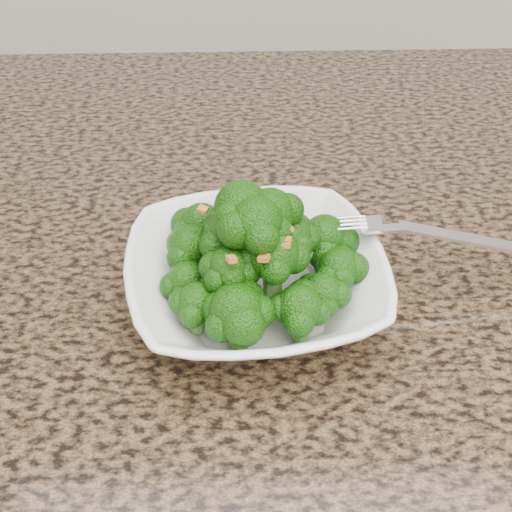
{
  "coord_description": "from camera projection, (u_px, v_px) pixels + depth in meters",
  "views": [
    {
      "loc": [
        -0.05,
        -0.1,
        1.26
      ],
      "look_at": [
        -0.04,
        0.28,
        0.95
      ],
      "focal_mm": 45.0,
      "sensor_mm": 36.0,
      "label": 1
    }
  ],
  "objects": [
    {
      "name": "granite_counter",
      "position": [
        299.0,
        298.0,
        0.55
      ],
      "size": [
        1.64,
        1.04,
        0.03
      ],
      "primitive_type": "cube",
      "color": "brown",
      "rests_on": "cabinet"
    },
    {
      "name": "bowl",
      "position": [
        256.0,
        281.0,
        0.51
      ],
      "size": [
        0.23,
        0.23,
        0.05
      ],
      "primitive_type": "imported",
      "rotation": [
        0.0,
        0.0,
        0.13
      ],
      "color": "white",
      "rests_on": "granite_counter"
    },
    {
      "name": "broccoli_pile",
      "position": [
        256.0,
        220.0,
        0.47
      ],
      "size": [
        0.18,
        0.18,
        0.07
      ],
      "primitive_type": null,
      "color": "#164E08",
      "rests_on": "bowl"
    },
    {
      "name": "garlic_topping",
      "position": [
        256.0,
        175.0,
        0.45
      ],
      "size": [
        0.11,
        0.11,
        0.01
      ],
      "primitive_type": null,
      "color": "#C57A30",
      "rests_on": "broccoli_pile"
    },
    {
      "name": "fork",
      "position": [
        398.0,
        228.0,
        0.51
      ],
      "size": [
        0.18,
        0.04,
        0.01
      ],
      "primitive_type": null,
      "rotation": [
        0.0,
        0.0,
        -0.05
      ],
      "color": "silver",
      "rests_on": "bowl"
    }
  ]
}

